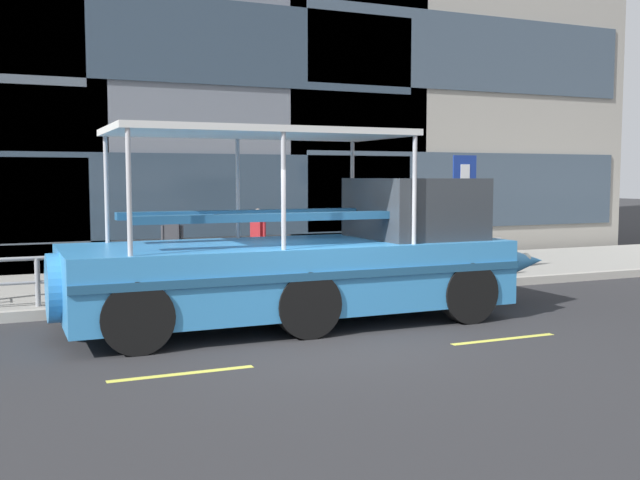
% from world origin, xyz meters
% --- Properties ---
extents(ground_plane, '(120.00, 120.00, 0.00)m').
position_xyz_m(ground_plane, '(0.00, 0.00, 0.00)').
color(ground_plane, '#2B2B2D').
extents(sidewalk, '(32.00, 4.80, 0.18)m').
position_xyz_m(sidewalk, '(0.00, 5.60, 0.09)').
color(sidewalk, '#99968E').
rests_on(sidewalk, ground_plane).
extents(curb_edge, '(32.00, 0.18, 0.18)m').
position_xyz_m(curb_edge, '(0.00, 3.11, 0.09)').
color(curb_edge, '#B2ADA3').
rests_on(curb_edge, ground_plane).
extents(lane_centreline, '(25.80, 0.12, 0.01)m').
position_xyz_m(lane_centreline, '(-0.00, -1.21, 0.00)').
color(lane_centreline, '#DBD64C').
rests_on(lane_centreline, ground_plane).
extents(curb_guardrail, '(11.40, 0.09, 0.86)m').
position_xyz_m(curb_guardrail, '(0.23, 3.45, 0.75)').
color(curb_guardrail, gray).
rests_on(curb_guardrail, sidewalk).
extents(parking_sign, '(0.60, 0.12, 2.69)m').
position_xyz_m(parking_sign, '(5.15, 3.85, 2.01)').
color(parking_sign, '#4C4F54').
rests_on(parking_sign, sidewalk).
extents(duck_tour_boat, '(8.92, 2.60, 3.14)m').
position_xyz_m(duck_tour_boat, '(0.45, 1.18, 1.03)').
color(duck_tour_boat, '#388CD1').
rests_on(duck_tour_boat, ground_plane).
extents(pedestrian_near_bow, '(0.22, 0.43, 1.51)m').
position_xyz_m(pedestrian_near_bow, '(3.66, 4.25, 1.09)').
color(pedestrian_near_bow, '#47423D').
rests_on(pedestrian_near_bow, sidewalk).
extents(pedestrian_mid_left, '(0.28, 0.40, 1.54)m').
position_xyz_m(pedestrian_mid_left, '(0.68, 4.94, 1.11)').
color(pedestrian_mid_left, '#1E2338').
rests_on(pedestrian_mid_left, sidewalk).
extents(pedestrian_mid_right, '(0.42, 0.26, 1.53)m').
position_xyz_m(pedestrian_mid_right, '(-1.22, 4.66, 1.11)').
color(pedestrian_mid_right, black).
rests_on(pedestrian_mid_right, sidewalk).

